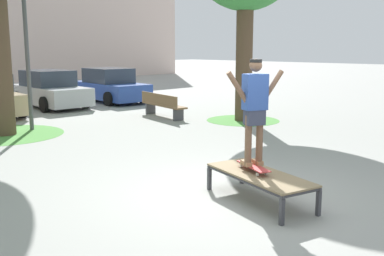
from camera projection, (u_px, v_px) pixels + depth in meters
The scene contains 9 objects.
ground_plane at pixel (235, 197), 7.36m from camera, with size 120.00×120.00×0.00m, color #999993.
skate_box at pixel (260, 176), 7.06m from camera, with size 1.22×2.03×0.46m.
skateboard at pixel (253, 166), 7.18m from camera, with size 0.52×0.81×0.09m.
skater at pixel (255, 105), 7.01m from camera, with size 0.94×0.49×1.69m.
grass_patch_near_right at pixel (243, 120), 15.05m from camera, with size 2.43×2.43×0.01m, color #519342.
grass_patch_mid_back at pixel (5, 134), 12.59m from camera, with size 3.20×3.20×0.01m, color #519342.
car_silver at pixel (49, 90), 18.35m from camera, with size 2.06×4.27×1.50m.
car_blue at pixel (110, 86), 20.17m from camera, with size 2.18×4.33×1.50m.
park_bench at pixel (162, 105), 15.67m from camera, with size 0.90×2.44×0.83m.
Camera 1 is at (-5.51, -4.44, 2.42)m, focal length 41.94 mm.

